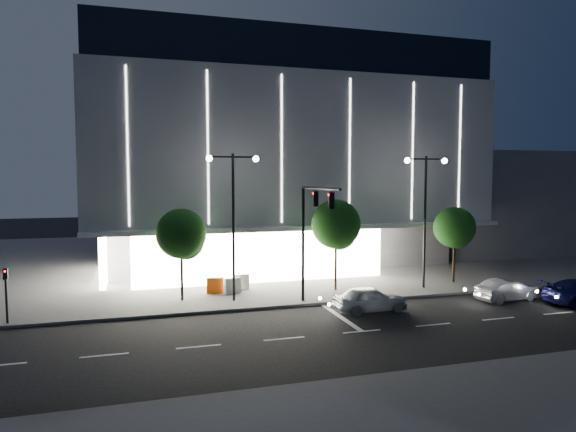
# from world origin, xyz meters

# --- Properties ---
(ground) EXTENTS (160.00, 160.00, 0.00)m
(ground) POSITION_xyz_m (0.00, 0.00, 0.00)
(ground) COLOR black
(ground) RESTS_ON ground
(sidewalk_museum) EXTENTS (70.00, 40.00, 0.15)m
(sidewalk_museum) POSITION_xyz_m (5.00, 24.00, 0.07)
(sidewalk_museum) COLOR #474747
(sidewalk_museum) RESTS_ON ground
(museum) EXTENTS (30.00, 25.80, 18.00)m
(museum) POSITION_xyz_m (2.98, 22.31, 9.27)
(museum) COLOR #4C4C51
(museum) RESTS_ON ground
(annex_building) EXTENTS (16.00, 20.00, 10.00)m
(annex_building) POSITION_xyz_m (26.00, 24.00, 5.00)
(annex_building) COLOR #4C4C51
(annex_building) RESTS_ON ground
(traffic_mast) EXTENTS (0.33, 5.89, 7.07)m
(traffic_mast) POSITION_xyz_m (1.00, 3.34, 5.03)
(traffic_mast) COLOR black
(traffic_mast) RESTS_ON ground
(street_lamp_west) EXTENTS (3.16, 0.36, 9.00)m
(street_lamp_west) POSITION_xyz_m (-3.00, 6.00, 5.96)
(street_lamp_west) COLOR black
(street_lamp_west) RESTS_ON ground
(street_lamp_east) EXTENTS (3.16, 0.36, 9.00)m
(street_lamp_east) POSITION_xyz_m (10.00, 6.00, 5.96)
(street_lamp_east) COLOR black
(street_lamp_east) RESTS_ON ground
(ped_signal_far) EXTENTS (0.22, 0.24, 3.00)m
(ped_signal_far) POSITION_xyz_m (-15.00, 4.50, 1.89)
(ped_signal_far) COLOR black
(ped_signal_far) RESTS_ON ground
(tree_left) EXTENTS (3.02, 3.02, 5.72)m
(tree_left) POSITION_xyz_m (-5.97, 7.02, 4.03)
(tree_left) COLOR black
(tree_left) RESTS_ON ground
(tree_mid) EXTENTS (3.25, 3.25, 6.15)m
(tree_mid) POSITION_xyz_m (4.03, 7.02, 4.33)
(tree_mid) COLOR black
(tree_mid) RESTS_ON ground
(tree_right) EXTENTS (2.91, 2.91, 5.51)m
(tree_right) POSITION_xyz_m (13.03, 7.02, 3.88)
(tree_right) COLOR black
(tree_right) RESTS_ON ground
(car_lead) EXTENTS (4.25, 1.78, 1.44)m
(car_lead) POSITION_xyz_m (4.03, 1.84, 0.72)
(car_lead) COLOR #B8BCC1
(car_lead) RESTS_ON ground
(car_second) EXTENTS (4.20, 1.84, 1.34)m
(car_second) POSITION_xyz_m (13.23, 1.71, 0.67)
(car_second) COLOR #A8A9AF
(car_second) RESTS_ON ground
(barrier_b) EXTENTS (1.13, 0.43, 1.00)m
(barrier_b) POSITION_xyz_m (-2.00, 8.89, 0.65)
(barrier_b) COLOR white
(barrier_b) RESTS_ON sidewalk_museum
(barrier_c) EXTENTS (1.12, 0.40, 1.00)m
(barrier_c) POSITION_xyz_m (-3.79, 8.27, 0.65)
(barrier_c) COLOR #F6550D
(barrier_c) RESTS_ON sidewalk_museum
(barrier_d) EXTENTS (1.12, 0.60, 1.00)m
(barrier_d) POSITION_xyz_m (-2.74, 7.87, 0.65)
(barrier_d) COLOR silver
(barrier_d) RESTS_ON sidewalk_museum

